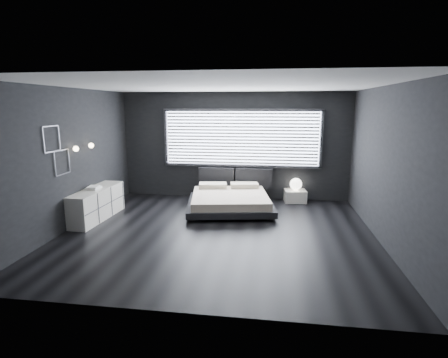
# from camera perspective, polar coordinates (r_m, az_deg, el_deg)

# --- Properties ---
(room) EXTENTS (6.04, 6.00, 2.80)m
(room) POSITION_cam_1_polar(r_m,az_deg,el_deg) (6.58, -1.03, 2.76)
(room) COLOR black
(room) RESTS_ON ground
(window) EXTENTS (4.14, 0.09, 1.52)m
(window) POSITION_cam_1_polar(r_m,az_deg,el_deg) (9.19, 2.86, 6.65)
(window) COLOR white
(window) RESTS_ON ground
(headboard) EXTENTS (1.96, 0.16, 0.52)m
(headboard) POSITION_cam_1_polar(r_m,az_deg,el_deg) (9.30, 1.81, 0.24)
(headboard) COLOR black
(headboard) RESTS_ON ground
(sconce_near) EXTENTS (0.18, 0.11, 0.11)m
(sconce_near) POSITION_cam_1_polar(r_m,az_deg,el_deg) (7.60, -23.05, 4.56)
(sconce_near) COLOR silver
(sconce_near) RESTS_ON ground
(sconce_far) EXTENTS (0.18, 0.11, 0.11)m
(sconce_far) POSITION_cam_1_polar(r_m,az_deg,el_deg) (8.12, -20.89, 5.14)
(sconce_far) COLOR silver
(sconce_far) RESTS_ON ground
(wall_art_upper) EXTENTS (0.01, 0.48, 0.48)m
(wall_art_upper) POSITION_cam_1_polar(r_m,az_deg,el_deg) (7.12, -26.31, 5.89)
(wall_art_upper) COLOR #47474C
(wall_art_upper) RESTS_ON ground
(wall_art_lower) EXTENTS (0.01, 0.48, 0.48)m
(wall_art_lower) POSITION_cam_1_polar(r_m,az_deg,el_deg) (7.38, -24.90, 2.49)
(wall_art_lower) COLOR #47474C
(wall_art_lower) RESTS_ON ground
(bed) EXTENTS (2.25, 2.18, 0.51)m
(bed) POSITION_cam_1_polar(r_m,az_deg,el_deg) (8.34, 0.96, -3.47)
(bed) COLOR black
(bed) RESTS_ON ground
(nightstand) EXTENTS (0.58, 0.50, 0.31)m
(nightstand) POSITION_cam_1_polar(r_m,az_deg,el_deg) (9.22, 11.52, -2.72)
(nightstand) COLOR white
(nightstand) RESTS_ON ground
(orb_lamp) EXTENTS (0.31, 0.31, 0.31)m
(orb_lamp) POSITION_cam_1_polar(r_m,az_deg,el_deg) (9.17, 11.65, -0.82)
(orb_lamp) COLOR white
(orb_lamp) RESTS_ON nightstand
(dresser) EXTENTS (0.55, 1.71, 0.67)m
(dresser) POSITION_cam_1_polar(r_m,az_deg,el_deg) (8.16, -20.10, -3.82)
(dresser) COLOR white
(dresser) RESTS_ON ground
(book_stack) EXTENTS (0.26, 0.34, 0.07)m
(book_stack) POSITION_cam_1_polar(r_m,az_deg,el_deg) (8.07, -20.56, -1.33)
(book_stack) COLOR white
(book_stack) RESTS_ON dresser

